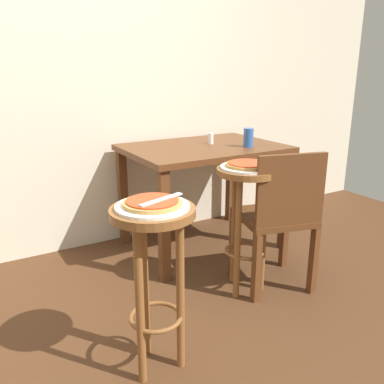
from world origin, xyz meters
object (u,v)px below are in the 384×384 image
stool_foreground (154,256)px  serving_plate_middle (248,167)px  pizza_foreground (152,203)px  pizza_server_knife (161,199)px  serving_plate_foreground (152,206)px  pizza_middle (248,164)px  condiment_shaker (211,139)px  wooden_chair (279,215)px  stool_middle (246,205)px  cup_near_edge (248,138)px  dining_table (203,161)px

stool_foreground → serving_plate_middle: (0.74, 0.34, 0.22)m
pizza_foreground → pizza_server_knife: bearing=-33.7°
serving_plate_foreground → pizza_middle: 0.81m
serving_plate_middle → condiment_shaker: size_ratio=3.91×
stool_foreground → wooden_chair: 0.96m
serving_plate_foreground → serving_plate_middle: same height
serving_plate_foreground → serving_plate_middle: size_ratio=0.98×
serving_plate_middle → pizza_server_knife: bearing=-153.3°
stool_middle → condiment_shaker: (0.21, 0.71, 0.26)m
pizza_middle → pizza_server_knife: (-0.71, -0.36, 0.01)m
stool_middle → pizza_foreground: bearing=-155.5°
serving_plate_middle → cup_near_edge: (0.38, 0.48, 0.07)m
cup_near_edge → pizza_server_knife: (-1.09, -0.84, -0.04)m
pizza_foreground → cup_near_edge: 1.38m
wooden_chair → serving_plate_foreground: bearing=-164.4°
pizza_foreground → dining_table: pizza_foreground is taller
stool_foreground → pizza_server_knife: size_ratio=3.41×
condiment_shaker → pizza_server_knife: condiment_shaker is taller
stool_middle → wooden_chair: wooden_chair is taller
stool_foreground → pizza_middle: 0.85m
stool_middle → pizza_server_knife: 0.83m
pizza_foreground → pizza_server_knife: 0.04m
stool_foreground → pizza_server_knife: 0.25m
stool_middle → condiment_shaker: condiment_shaker is taller
serving_plate_foreground → pizza_server_knife: 0.05m
pizza_foreground → pizza_middle: same height
cup_near_edge → pizza_server_knife: cup_near_edge is taller
serving_plate_middle → pizza_server_knife: pizza_server_knife is taller
stool_middle → pizza_server_knife: (-0.71, -0.36, 0.25)m
cup_near_edge → condiment_shaker: (-0.16, 0.23, -0.03)m
stool_foreground → dining_table: dining_table is taller
serving_plate_foreground → wooden_chair: (0.92, 0.26, -0.29)m
pizza_foreground → dining_table: (0.87, 1.01, -0.12)m
serving_plate_foreground → dining_table: serving_plate_foreground is taller
pizza_foreground → condiment_shaker: (0.95, 1.05, 0.02)m
serving_plate_middle → dining_table: serving_plate_middle is taller
pizza_middle → wooden_chair: bearing=-24.0°
pizza_middle → pizza_foreground: bearing=-155.5°
pizza_middle → serving_plate_middle: bearing=180.0°
pizza_foreground → cup_near_edge: bearing=36.2°
stool_middle → serving_plate_middle: size_ratio=2.45×
pizza_foreground → dining_table: bearing=49.2°
serving_plate_middle → stool_middle: bearing=-90.0°
pizza_middle → condiment_shaker: condiment_shaker is taller
dining_table → condiment_shaker: bearing=24.0°
stool_foreground → pizza_middle: (0.74, 0.34, 0.23)m
pizza_server_knife → serving_plate_foreground: bearing=128.7°
serving_plate_foreground → serving_plate_middle: 0.81m
cup_near_edge → wooden_chair: (-0.20, -0.56, -0.36)m
condiment_shaker → wooden_chair: wooden_chair is taller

